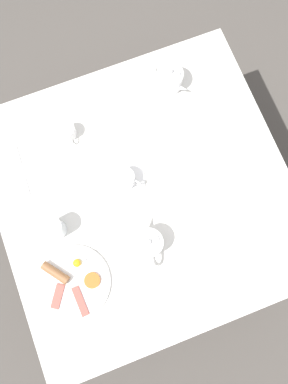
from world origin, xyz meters
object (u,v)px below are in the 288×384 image
object	(u,v)px
teapot_near	(149,244)
teacup_with_saucer_left	(124,180)
water_glass_tall	(54,229)
creamer_jug	(68,132)
teapot_far	(169,79)
spoon_for_tea	(109,141)
knife_by_plate	(22,171)
fork_spare	(188,185)
fork_by_plate	(240,172)
napkin_folded	(220,251)
breakfast_plate	(72,281)

from	to	relation	value
teapot_near	teacup_with_saucer_left	world-z (taller)	teapot_near
water_glass_tall	creamer_jug	bearing A→B (deg)	154.43
teapot_far	creamer_jug	distance (m)	0.44
spoon_for_tea	water_glass_tall	bearing A→B (deg)	-49.23
knife_by_plate	fork_spare	size ratio (longest dim) A/B	1.60
teapot_near	creamer_jug	xyz separation A→B (m)	(-0.50, -0.13, -0.02)
water_glass_tall	fork_spare	bearing A→B (deg)	88.36
water_glass_tall	teapot_near	bearing A→B (deg)	60.01
fork_by_plate	teapot_far	bearing A→B (deg)	-164.78
teapot_near	water_glass_tall	world-z (taller)	teapot_near
teapot_near	napkin_folded	bearing A→B (deg)	-107.83
teacup_with_saucer_left	creamer_jug	xyz separation A→B (m)	(-0.25, -0.13, 0.00)
napkin_folded	fork_by_plate	distance (m)	0.31
teapot_far	teapot_near	bearing A→B (deg)	-56.52
teacup_with_saucer_left	spoon_for_tea	distance (m)	0.17
spoon_for_tea	napkin_folded	bearing A→B (deg)	23.34
napkin_folded	fork_by_plate	bearing A→B (deg)	142.05
teapot_far	water_glass_tall	bearing A→B (deg)	-84.84
teapot_far	fork_spare	bearing A→B (deg)	-40.06
napkin_folded	fork_spare	bearing A→B (deg)	-177.02
spoon_for_tea	teapot_far	bearing A→B (deg)	114.84
breakfast_plate	napkin_folded	size ratio (longest dim) A/B	1.56
creamer_jug	spoon_for_tea	xyz separation A→B (m)	(0.08, 0.13, -0.03)
teacup_with_saucer_left	napkin_folded	size ratio (longest dim) A/B	0.93
teapot_near	fork_by_plate	distance (m)	0.44
teacup_with_saucer_left	napkin_folded	bearing A→B (deg)	32.02
creamer_jug	napkin_folded	xyz separation A→B (m)	(0.61, 0.36, -0.02)
teapot_far	fork_by_plate	world-z (taller)	teapot_far
teapot_near	water_glass_tall	bearing A→B (deg)	68.40
water_glass_tall	spoon_for_tea	xyz separation A→B (m)	(-0.25, 0.29, -0.05)
fork_by_plate	teacup_with_saucer_left	bearing A→B (deg)	-106.46
teapot_near	napkin_folded	size ratio (longest dim) A/B	1.07
breakfast_plate	spoon_for_tea	bearing A→B (deg)	146.20
breakfast_plate	fork_spare	distance (m)	0.54
teapot_far	spoon_for_tea	xyz separation A→B (m)	(0.14, -0.30, -0.04)
teacup_with_saucer_left	fork_spare	size ratio (longest dim) A/B	1.17
water_glass_tall	fork_by_plate	bearing A→B (deg)	86.75
teapot_near	creamer_jug	distance (m)	0.52
fork_by_plate	knife_by_plate	distance (m)	0.82
teapot_near	teacup_with_saucer_left	bearing A→B (deg)	7.92
knife_by_plate	breakfast_plate	bearing A→B (deg)	6.17
creamer_jug	knife_by_plate	world-z (taller)	creamer_jug
breakfast_plate	fork_by_plate	distance (m)	0.73
teapot_far	spoon_for_tea	size ratio (longest dim) A/B	1.26
water_glass_tall	creamer_jug	world-z (taller)	water_glass_tall
fork_spare	creamer_jug	bearing A→B (deg)	-134.87
napkin_folded	teapot_near	bearing A→B (deg)	-116.22
water_glass_tall	spoon_for_tea	world-z (taller)	water_glass_tall
spoon_for_tea	fork_spare	bearing A→B (deg)	39.09
napkin_folded	knife_by_plate	xyz separation A→B (m)	(-0.54, -0.57, -0.00)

